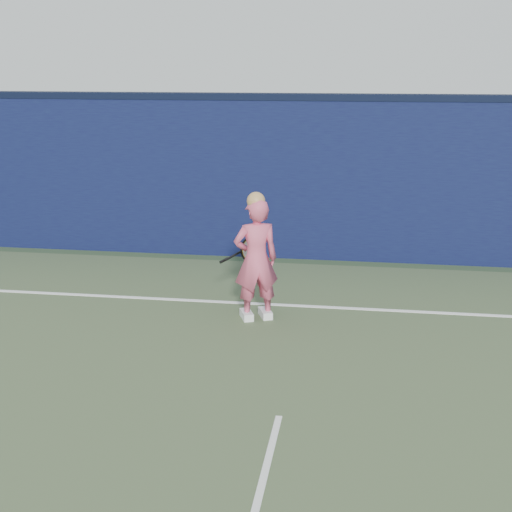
# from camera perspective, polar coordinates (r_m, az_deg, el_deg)

# --- Properties ---
(ground) EXTENTS (80.00, 80.00, 0.00)m
(ground) POSITION_cam_1_polar(r_m,az_deg,el_deg) (5.70, 0.59, -17.47)
(ground) COLOR #2A3C24
(ground) RESTS_ON ground
(backstop_wall) EXTENTS (24.00, 0.40, 2.50)m
(backstop_wall) POSITION_cam_1_polar(r_m,az_deg,el_deg) (11.41, 5.24, 6.02)
(backstop_wall) COLOR #0C0E34
(backstop_wall) RESTS_ON ground
(wall_cap) EXTENTS (24.00, 0.42, 0.10)m
(wall_cap) POSITION_cam_1_polar(r_m,az_deg,el_deg) (11.27, 5.41, 12.55)
(wall_cap) COLOR black
(wall_cap) RESTS_ON backstop_wall
(player) EXTENTS (0.65, 0.54, 1.59)m
(player) POSITION_cam_1_polar(r_m,az_deg,el_deg) (8.65, -0.00, -0.24)
(player) COLOR #D45270
(player) RESTS_ON ground
(racket) EXTENTS (0.43, 0.43, 0.30)m
(racket) POSITION_cam_1_polar(r_m,az_deg,el_deg) (9.11, -0.78, 0.48)
(racket) COLOR black
(racket) RESTS_ON ground
(court_lines) EXTENTS (11.00, 12.04, 0.01)m
(court_lines) POSITION_cam_1_polar(r_m,az_deg,el_deg) (5.42, 0.07, -19.23)
(court_lines) COLOR white
(court_lines) RESTS_ON court_surface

